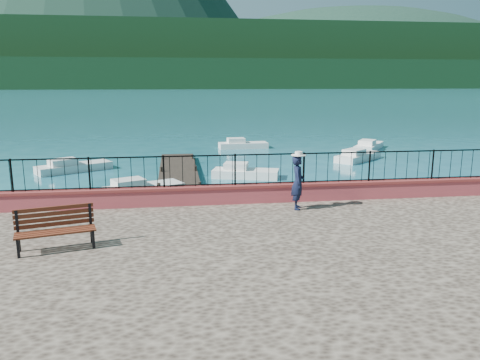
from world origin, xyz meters
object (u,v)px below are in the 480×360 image
object	(u,v)px
park_bench	(56,237)
boat_0	(141,186)
boat_1	(246,170)
boat_2	(358,154)
person	(298,182)
boat_5	(369,144)
boat_3	(74,164)
boat_4	(243,143)

from	to	relation	value
park_bench	boat_0	world-z (taller)	park_bench
boat_1	boat_2	distance (m)	9.07
park_bench	boat_1	world-z (taller)	park_bench
person	boat_5	world-z (taller)	person
boat_0	boat_5	xyz separation A→B (m)	(15.75, 11.92, 0.00)
boat_1	park_bench	bearing A→B (deg)	-99.50
person	boat_3	bearing A→B (deg)	48.52
boat_0	boat_3	world-z (taller)	same
park_bench	boat_1	distance (m)	14.65
person	boat_0	xyz separation A→B (m)	(-5.15, 7.45, -1.61)
boat_5	park_bench	bearing A→B (deg)	178.00
park_bench	boat_5	bearing A→B (deg)	37.65
person	boat_2	size ratio (longest dim) A/B	0.42
person	boat_5	bearing A→B (deg)	-14.39
boat_4	boat_5	distance (m)	9.32
boat_5	boat_4	bearing A→B (deg)	113.15
boat_0	boat_4	bearing A→B (deg)	39.09
boat_2	boat_4	distance (m)	9.15
park_bench	boat_1	bearing A→B (deg)	49.40
boat_3	boat_5	distance (m)	20.66
boat_2	person	bearing A→B (deg)	-158.71
boat_5	person	bearing A→B (deg)	-173.05
boat_1	person	bearing A→B (deg)	-73.80
person	boat_4	bearing A→B (deg)	10.28
boat_1	boat_2	bearing A→B (deg)	45.25
boat_3	boat_5	world-z (taller)	same
boat_1	boat_0	bearing A→B (deg)	-132.81
person	boat_2	bearing A→B (deg)	-13.82
boat_2	boat_0	bearing A→B (deg)	169.06
boat_0	boat_4	xyz separation A→B (m)	(6.65, 13.93, 0.00)
person	boat_4	distance (m)	21.50
boat_2	boat_4	size ratio (longest dim) A/B	1.06
boat_1	boat_5	distance (m)	13.77
boat_4	boat_0	bearing A→B (deg)	-118.17
boat_1	boat_4	distance (m)	10.94
person	park_bench	bearing A→B (deg)	126.62
boat_5	boat_1	bearing A→B (deg)	165.51
boat_0	boat_1	bearing A→B (deg)	5.44
boat_2	boat_5	size ratio (longest dim) A/B	0.93
park_bench	boat_3	size ratio (longest dim) A/B	0.45
person	boat_1	xyz separation A→B (m)	(0.03, 10.54, -1.61)
boat_1	boat_3	size ratio (longest dim) A/B	0.85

